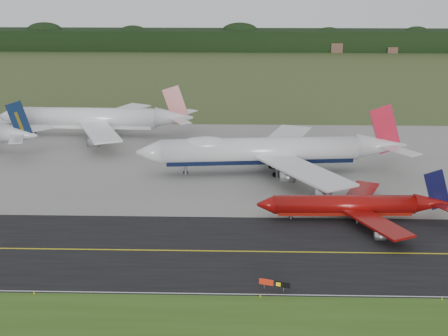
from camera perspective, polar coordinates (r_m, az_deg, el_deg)
ground at (r=118.20m, az=1.91°, el=-6.79°), size 600.00×600.00×0.00m
taxiway at (r=114.58m, az=1.91°, el=-7.63°), size 400.00×32.00×0.02m
apron at (r=165.83m, az=1.84°, el=0.68°), size 400.00×78.00×0.01m
taxiway_centreline at (r=114.57m, az=1.91°, el=-7.62°), size 400.00×0.40×0.00m
taxiway_edge_line at (r=100.85m, az=1.95°, el=-11.45°), size 400.00×0.25×0.00m
horizon_treeline at (r=383.49m, az=1.75°, el=11.54°), size 700.00×25.00×12.00m
jet_ba_747 at (r=154.97m, az=4.19°, el=1.61°), size 67.84×55.89×17.04m
jet_red_737 at (r=130.12m, az=11.90°, el=-3.36°), size 39.78×32.50×10.76m
jet_star_tail at (r=193.09m, az=-11.63°, el=4.45°), size 59.71×50.05×15.77m
taxiway_sign at (r=101.72m, az=4.63°, el=-10.48°), size 4.91×1.65×1.69m
edge_marker_left at (r=105.02m, az=-16.97°, el=-10.89°), size 0.16×0.16×0.50m
edge_marker_center at (r=99.92m, az=3.34°, el=-11.63°), size 0.16×0.16×0.50m
edge_marker_right at (r=104.74m, az=19.30°, el=-11.23°), size 0.16×0.16×0.50m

